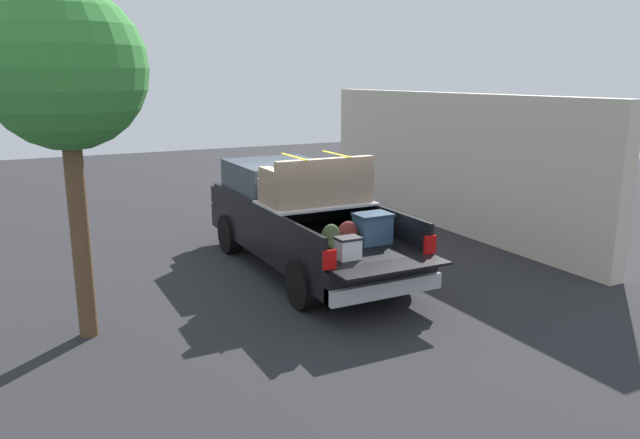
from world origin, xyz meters
The scene contains 4 objects.
ground_plane centered at (0.00, 0.00, 0.00)m, with size 40.00×40.00×0.00m, color #262628.
pickup_truck centered at (0.37, 0.00, 0.97)m, with size 6.05×2.06×2.23m.
building_facade centered at (1.58, -4.49, 1.60)m, with size 9.71×0.36×3.20m, color beige.
tree_background centered at (-1.30, 4.03, 3.62)m, with size 2.11×2.11×4.72m.
Camera 1 is at (-9.90, 4.75, 3.56)m, focal length 34.09 mm.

